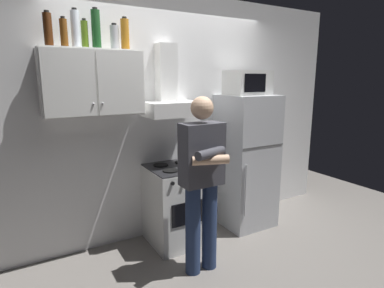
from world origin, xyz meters
TOP-DOWN VIEW (x-y plane):
  - ground_plane at (0.00, 0.00)m, footprint 7.00×7.00m
  - back_wall_tiled at (0.00, 0.60)m, footprint 4.80×0.10m
  - upper_cabinet at (-0.85, 0.37)m, footprint 0.90×0.37m
  - stove_oven at (-0.05, 0.25)m, footprint 0.60×0.62m
  - range_hood at (-0.05, 0.38)m, footprint 0.60×0.44m
  - refrigerator at (0.90, 0.25)m, footprint 0.60×0.62m
  - microwave at (0.90, 0.27)m, footprint 0.48×0.37m
  - person_standing at (-0.10, -0.36)m, footprint 0.38×0.33m
  - cooking_pot at (0.08, 0.13)m, footprint 0.28×0.18m
  - bottle_canister_steel at (-0.62, 0.38)m, footprint 0.08×0.08m
  - bottle_liquor_amber at (-0.52, 0.36)m, footprint 0.08×0.08m
  - bottle_olive_oil at (-0.89, 0.38)m, footprint 0.06×0.06m
  - bottle_beer_brown at (-1.07, 0.35)m, footprint 0.06×0.06m
  - bottle_wine_green at (-0.79, 0.36)m, footprint 0.08×0.08m
  - bottle_rum_dark at (-1.19, 0.37)m, footprint 0.07×0.07m
  - bottle_vodka_clear at (-0.97, 0.36)m, footprint 0.08×0.08m

SIDE VIEW (x-z plane):
  - ground_plane at x=0.00m, z-range 0.00..0.00m
  - stove_oven at x=-0.05m, z-range 0.00..0.87m
  - refrigerator at x=0.90m, z-range 0.00..1.60m
  - person_standing at x=-0.10m, z-range 0.08..1.72m
  - cooking_pot at x=0.08m, z-range 0.87..1.00m
  - back_wall_tiled at x=0.00m, z-range 0.00..2.70m
  - range_hood at x=-0.05m, z-range 1.22..1.97m
  - microwave at x=0.90m, z-range 1.60..1.88m
  - upper_cabinet at x=-0.85m, z-range 1.45..2.05m
  - bottle_canister_steel at x=-0.62m, z-range 2.04..2.28m
  - bottle_beer_brown at x=-1.07m, z-range 2.04..2.30m
  - bottle_olive_oil at x=-0.89m, z-range 2.04..2.30m
  - bottle_rum_dark at x=-1.19m, z-range 2.04..2.34m
  - bottle_liquor_amber at x=-0.52m, z-range 2.04..2.35m
  - bottle_vodka_clear at x=-0.97m, z-range 2.04..2.38m
  - bottle_wine_green at x=-0.79m, z-range 2.04..2.40m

